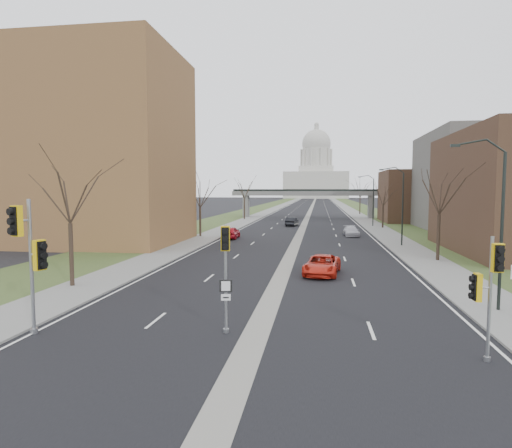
% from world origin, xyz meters
% --- Properties ---
extents(ground, '(700.00, 700.00, 0.00)m').
position_xyz_m(ground, '(0.00, 0.00, 0.00)').
color(ground, black).
rests_on(ground, ground).
extents(road_surface, '(20.00, 600.00, 0.01)m').
position_xyz_m(road_surface, '(0.00, 150.00, 0.01)').
color(road_surface, black).
rests_on(road_surface, ground).
extents(median_strip, '(1.20, 600.00, 0.02)m').
position_xyz_m(median_strip, '(0.00, 150.00, 0.00)').
color(median_strip, gray).
rests_on(median_strip, ground).
extents(sidewalk_right, '(4.00, 600.00, 0.12)m').
position_xyz_m(sidewalk_right, '(12.00, 150.00, 0.06)').
color(sidewalk_right, gray).
rests_on(sidewalk_right, ground).
extents(sidewalk_left, '(4.00, 600.00, 0.12)m').
position_xyz_m(sidewalk_left, '(-12.00, 150.00, 0.06)').
color(sidewalk_left, gray).
rests_on(sidewalk_left, ground).
extents(grass_verge_right, '(8.00, 600.00, 0.10)m').
position_xyz_m(grass_verge_right, '(18.00, 150.00, 0.05)').
color(grass_verge_right, '#314520').
rests_on(grass_verge_right, ground).
extents(grass_verge_left, '(8.00, 600.00, 0.10)m').
position_xyz_m(grass_verge_left, '(-18.00, 150.00, 0.05)').
color(grass_verge_left, '#314520').
rests_on(grass_verge_left, ground).
extents(apartment_building, '(25.00, 16.00, 22.00)m').
position_xyz_m(apartment_building, '(-26.00, 30.00, 11.00)').
color(apartment_building, olive).
rests_on(apartment_building, ground).
extents(commercial_block_mid, '(18.00, 22.00, 15.00)m').
position_xyz_m(commercial_block_mid, '(28.00, 52.00, 7.50)').
color(commercial_block_mid, '#62605A').
rests_on(commercial_block_mid, ground).
extents(commercial_block_far, '(14.00, 14.00, 10.00)m').
position_xyz_m(commercial_block_far, '(22.00, 70.00, 5.00)').
color(commercial_block_far, '#4D3724').
rests_on(commercial_block_far, ground).
extents(pedestrian_bridge, '(34.00, 3.00, 6.45)m').
position_xyz_m(pedestrian_bridge, '(0.00, 80.00, 4.84)').
color(pedestrian_bridge, slate).
rests_on(pedestrian_bridge, ground).
extents(capitol, '(48.00, 42.00, 55.75)m').
position_xyz_m(capitol, '(0.00, 320.00, 18.60)').
color(capitol, beige).
rests_on(capitol, ground).
extents(streetlight_near, '(2.61, 0.20, 8.70)m').
position_xyz_m(streetlight_near, '(10.99, 6.00, 6.95)').
color(streetlight_near, black).
rests_on(streetlight_near, sidewalk_right).
extents(streetlight_mid, '(2.61, 0.20, 8.70)m').
position_xyz_m(streetlight_mid, '(10.99, 32.00, 6.95)').
color(streetlight_mid, black).
rests_on(streetlight_mid, sidewalk_right).
extents(streetlight_far, '(2.61, 0.20, 8.70)m').
position_xyz_m(streetlight_far, '(10.99, 58.00, 6.95)').
color(streetlight_far, black).
rests_on(streetlight_far, sidewalk_right).
extents(tree_left_a, '(7.20, 7.20, 9.40)m').
position_xyz_m(tree_left_a, '(-13.00, 8.00, 6.64)').
color(tree_left_a, '#382B21').
rests_on(tree_left_a, sidewalk_left).
extents(tree_left_b, '(6.75, 6.75, 8.81)m').
position_xyz_m(tree_left_b, '(-13.00, 38.00, 6.23)').
color(tree_left_b, '#382B21').
rests_on(tree_left_b, sidewalk_left).
extents(tree_left_c, '(7.65, 7.65, 9.99)m').
position_xyz_m(tree_left_c, '(-13.00, 72.00, 7.04)').
color(tree_left_c, '#382B21').
rests_on(tree_left_c, sidewalk_left).
extents(tree_right_a, '(7.20, 7.20, 9.40)m').
position_xyz_m(tree_right_a, '(13.00, 22.00, 6.64)').
color(tree_right_a, '#382B21').
rests_on(tree_right_a, sidewalk_right).
extents(tree_right_b, '(6.30, 6.30, 8.22)m').
position_xyz_m(tree_right_b, '(13.00, 55.00, 5.82)').
color(tree_right_b, '#382B21').
rests_on(tree_right_b, sidewalk_right).
extents(tree_right_c, '(7.65, 7.65, 9.99)m').
position_xyz_m(tree_right_c, '(13.00, 95.00, 7.04)').
color(tree_right_c, '#382B21').
rests_on(tree_right_c, sidewalk_right).
extents(signal_pole_left, '(1.30, 0.98, 5.86)m').
position_xyz_m(signal_pole_left, '(-9.43, -0.78, 3.83)').
color(signal_pole_left, gray).
rests_on(signal_pole_left, ground).
extents(signal_pole_median, '(0.59, 0.79, 4.75)m').
position_xyz_m(signal_pole_median, '(-1.26, 0.57, 3.31)').
color(signal_pole_median, gray).
rests_on(signal_pole_median, ground).
extents(signal_pole_right, '(0.86, 0.79, 4.59)m').
position_xyz_m(signal_pole_right, '(8.62, -1.04, 3.00)').
color(signal_pole_right, gray).
rests_on(signal_pole_right, ground).
extents(car_left_near, '(1.94, 4.66, 1.58)m').
position_xyz_m(car_left_near, '(-8.56, 36.75, 0.79)').
color(car_left_near, '#B51421').
rests_on(car_left_near, ground).
extents(car_left_far, '(2.15, 4.80, 1.53)m').
position_xyz_m(car_left_far, '(-2.00, 57.39, 0.77)').
color(car_left_far, black).
rests_on(car_left_far, ground).
extents(car_right_near, '(3.03, 5.43, 1.44)m').
position_xyz_m(car_right_near, '(2.92, 14.55, 0.72)').
color(car_right_near, red).
rests_on(car_right_near, ground).
extents(car_right_mid, '(2.09, 4.66, 1.33)m').
position_xyz_m(car_right_mid, '(7.01, 42.03, 0.66)').
color(car_right_mid, '#B9B8C1').
rests_on(car_right_mid, ground).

